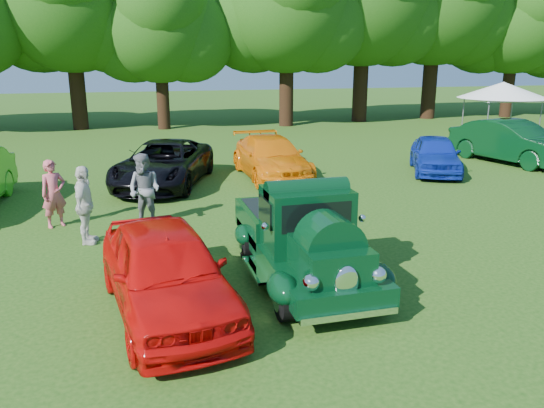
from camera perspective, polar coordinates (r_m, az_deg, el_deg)
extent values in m
plane|color=#1C4710|center=(9.88, 2.58, -8.47)|extent=(120.00, 120.00, 0.00)
cylinder|color=black|center=(8.44, 1.33, -10.17)|extent=(0.21, 0.71, 0.71)
cylinder|color=black|center=(8.98, 11.20, -8.84)|extent=(0.21, 0.71, 0.71)
cylinder|color=black|center=(10.88, -2.75, -4.17)|extent=(0.21, 0.71, 0.71)
cylinder|color=black|center=(11.31, 5.14, -3.45)|extent=(0.21, 0.71, 0.71)
cube|color=black|center=(9.87, 3.41, -5.40)|extent=(1.64, 4.30, 0.33)
cube|color=black|center=(8.60, 6.18, -5.96)|extent=(1.05, 1.39, 0.59)
cube|color=black|center=(9.52, 3.71, -1.68)|extent=(1.49, 1.10, 1.15)
cube|color=black|center=(8.99, 4.81, -1.40)|extent=(1.24, 0.06, 0.50)
cube|color=black|center=(10.96, 1.26, -1.75)|extent=(1.64, 1.96, 0.55)
cube|color=black|center=(10.88, 1.27, -0.40)|extent=(1.42, 1.72, 0.05)
ellipsoid|color=black|center=(8.36, 1.14, -9.07)|extent=(0.47, 0.82, 0.47)
ellipsoid|color=black|center=(8.92, 11.43, -7.75)|extent=(0.47, 0.82, 0.47)
ellipsoid|color=black|center=(10.82, -3.06, -3.33)|extent=(0.36, 0.69, 0.40)
ellipsoid|color=black|center=(11.27, 5.44, -2.59)|extent=(0.36, 0.69, 0.40)
ellipsoid|color=white|center=(8.03, 8.02, -8.50)|extent=(0.39, 0.12, 0.57)
sphere|color=white|center=(7.88, 4.22, -8.40)|extent=(0.27, 0.27, 0.27)
sphere|color=white|center=(8.28, 11.30, -7.48)|extent=(0.27, 0.27, 0.27)
cube|color=white|center=(8.10, 8.31, -11.74)|extent=(1.55, 0.11, 0.11)
cube|color=white|center=(11.98, -0.08, -2.15)|extent=(1.55, 0.11, 0.11)
imported|color=red|center=(8.69, -11.34, -7.02)|extent=(2.30, 4.46, 1.45)
imported|color=black|center=(17.47, -11.57, 4.28)|extent=(4.02, 5.65, 1.43)
imported|color=orange|center=(18.24, -0.09, 5.00)|extent=(2.02, 4.84, 1.40)
imported|color=#0E26A0|center=(19.96, 17.15, 5.13)|extent=(3.07, 4.20, 1.33)
imported|color=black|center=(22.93, 24.40, 6.11)|extent=(2.88, 5.30, 1.66)
imported|color=#C4505C|center=(13.87, -22.43, 1.03)|extent=(0.72, 0.64, 1.66)
imported|color=slate|center=(13.29, -13.55, 1.47)|extent=(1.10, 1.07, 1.79)
imported|color=beige|center=(12.33, -19.51, -0.14)|extent=(0.59, 1.08, 1.76)
cube|color=white|center=(26.74, 23.49, 10.32)|extent=(3.10, 3.10, 0.11)
cone|color=white|center=(26.72, 23.59, 11.18)|extent=(4.55, 4.55, 0.72)
cylinder|color=slate|center=(25.21, 22.10, 7.66)|extent=(0.05, 0.05, 2.15)
cylinder|color=slate|center=(27.37, 19.79, 8.41)|extent=(0.05, 0.05, 2.15)
cylinder|color=slate|center=(26.41, 26.80, 7.44)|extent=(0.05, 0.05, 2.15)
cylinder|color=slate|center=(28.48, 24.25, 8.20)|extent=(0.05, 0.05, 2.15)
cylinder|color=#321D10|center=(32.80, -20.17, 11.33)|extent=(0.87, 0.87, 4.35)
cylinder|color=#321D10|center=(31.73, -11.66, 11.13)|extent=(0.72, 0.72, 3.58)
sphere|color=#14480F|center=(31.71, -12.08, 18.49)|extent=(6.54, 6.54, 6.54)
cylinder|color=#321D10|center=(32.60, 1.55, 12.15)|extent=(0.85, 0.85, 4.26)
sphere|color=#14480F|center=(32.69, 1.62, 20.68)|extent=(7.79, 7.79, 7.79)
cylinder|color=#321D10|center=(35.39, 9.49, 12.60)|extent=(0.95, 0.95, 4.75)
cylinder|color=#321D10|center=(38.17, 16.59, 12.41)|extent=(0.96, 0.96, 4.80)
cylinder|color=#321D10|center=(41.11, 24.05, 11.37)|extent=(0.81, 0.81, 4.04)
sphere|color=#14480F|center=(41.14, 24.78, 17.75)|extent=(7.38, 7.38, 7.38)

